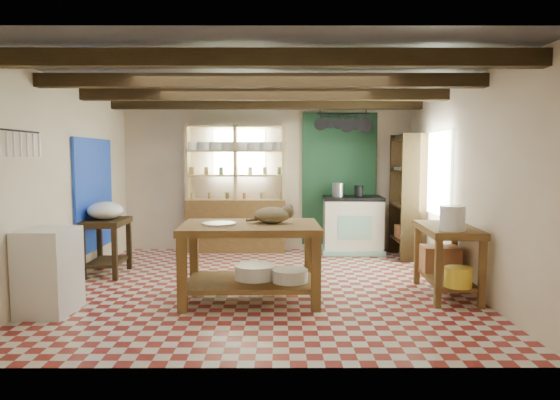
{
  "coord_description": "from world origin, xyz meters",
  "views": [
    {
      "loc": [
        0.19,
        -6.25,
        1.64
      ],
      "look_at": [
        0.21,
        0.3,
        1.07
      ],
      "focal_mm": 32.0,
      "sensor_mm": 36.0,
      "label": 1
    }
  ],
  "objects_px": {
    "work_table": "(250,262)",
    "right_counter": "(447,261)",
    "stove": "(352,225)",
    "prep_table": "(107,247)",
    "cat": "(272,215)",
    "white_cabinet": "(49,271)"
  },
  "relations": [
    {
      "from": "work_table",
      "to": "right_counter",
      "type": "relative_size",
      "value": 1.34
    },
    {
      "from": "work_table",
      "to": "stove",
      "type": "bearing_deg",
      "value": 59.03
    },
    {
      "from": "stove",
      "to": "prep_table",
      "type": "relative_size",
      "value": 1.28
    },
    {
      "from": "prep_table",
      "to": "cat",
      "type": "bearing_deg",
      "value": -27.73
    },
    {
      "from": "work_table",
      "to": "cat",
      "type": "bearing_deg",
      "value": 11.31
    },
    {
      "from": "stove",
      "to": "right_counter",
      "type": "bearing_deg",
      "value": -72.52
    },
    {
      "from": "stove",
      "to": "white_cabinet",
      "type": "distance_m",
      "value": 4.91
    },
    {
      "from": "right_counter",
      "to": "prep_table",
      "type": "bearing_deg",
      "value": 170.07
    },
    {
      "from": "prep_table",
      "to": "stove",
      "type": "bearing_deg",
      "value": 22.4
    },
    {
      "from": "stove",
      "to": "right_counter",
      "type": "xyz_separation_m",
      "value": [
        0.74,
        -2.6,
        -0.07
      ]
    },
    {
      "from": "stove",
      "to": "right_counter",
      "type": "relative_size",
      "value": 0.86
    },
    {
      "from": "stove",
      "to": "white_cabinet",
      "type": "height_order",
      "value": "stove"
    },
    {
      "from": "work_table",
      "to": "prep_table",
      "type": "height_order",
      "value": "work_table"
    },
    {
      "from": "right_counter",
      "to": "white_cabinet",
      "type": "bearing_deg",
      "value": -167.99
    },
    {
      "from": "stove",
      "to": "cat",
      "type": "height_order",
      "value": "cat"
    },
    {
      "from": "prep_table",
      "to": "right_counter",
      "type": "xyz_separation_m",
      "value": [
        4.38,
        -1.04,
        0.02
      ]
    },
    {
      "from": "stove",
      "to": "right_counter",
      "type": "distance_m",
      "value": 2.7
    },
    {
      "from": "cat",
      "to": "white_cabinet",
      "type": "bearing_deg",
      "value": -178.76
    },
    {
      "from": "right_counter",
      "to": "cat",
      "type": "height_order",
      "value": "cat"
    },
    {
      "from": "stove",
      "to": "cat",
      "type": "xyz_separation_m",
      "value": [
        -1.33,
        -2.74,
        0.49
      ]
    },
    {
      "from": "work_table",
      "to": "stove",
      "type": "relative_size",
      "value": 1.57
    },
    {
      "from": "white_cabinet",
      "to": "cat",
      "type": "bearing_deg",
      "value": 16.3
    }
  ]
}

